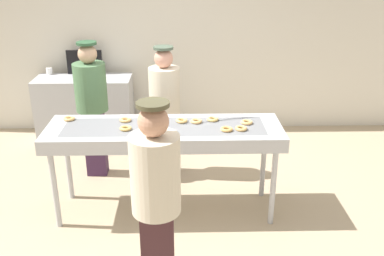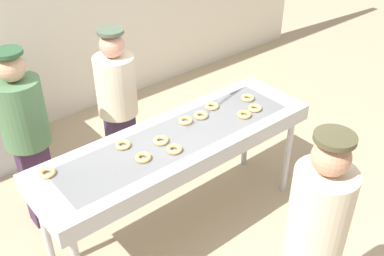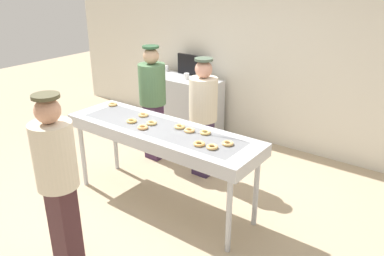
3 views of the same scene
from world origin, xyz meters
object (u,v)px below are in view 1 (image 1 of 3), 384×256
Objects in this scene: glazed_donut_1 at (227,129)px; glazed_donut_6 at (213,119)px; glazed_donut_8 at (149,131)px; glazed_donut_9 at (241,128)px; glazed_donut_2 at (182,121)px; worker_baker at (165,103)px; glazed_donut_10 at (69,119)px; paper_cup_0 at (89,75)px; menu_display at (85,62)px; glazed_donut_0 at (196,121)px; prep_counter at (86,109)px; worker_assistant at (92,101)px; glazed_donut_7 at (126,128)px; glazed_donut_4 at (125,120)px; paper_cup_1 at (49,71)px; customer_waiting at (156,197)px; glazed_donut_5 at (149,125)px; fryer_conveyor at (164,134)px; glazed_donut_3 at (247,122)px.

glazed_donut_1 is 1.00× the size of glazed_donut_6.
glazed_donut_9 is (0.89, 0.03, 0.00)m from glazed_donut_8.
worker_baker is (-0.20, 0.73, -0.07)m from glazed_donut_2.
paper_cup_0 is at bearing 94.31° from glazed_donut_10.
worker_baker is 1.78m from menu_display.
glazed_donut_0 and glazed_donut_6 have the same top height.
glazed_donut_8 is (-0.75, -0.02, 0.00)m from glazed_donut_1.
glazed_donut_2 is at bearing 89.25° from worker_baker.
paper_cup_0 is (0.10, -0.01, 0.51)m from prep_counter.
glazed_donut_2 is at bearing 158.92° from glazed_donut_9.
glazed_donut_6 is 0.07× the size of worker_assistant.
menu_display is (-0.84, 2.24, 0.11)m from glazed_donut_7.
glazed_donut_4 is 1.00× the size of glazed_donut_7.
glazed_donut_10 is at bearing 168.58° from glazed_donut_1.
customer_waiting is at bearing -63.60° from paper_cup_1.
glazed_donut_0 is at bearing 9.93° from glazed_donut_5.
paper_cup_1 reaches higher than glazed_donut_8.
worker_assistant is (-1.20, 0.74, -0.03)m from glazed_donut_0.
menu_display is (-0.10, 0.23, 0.13)m from paper_cup_0.
fryer_conveyor is at bearing -162.52° from glazed_donut_0.
glazed_donut_5 is 1.00× the size of glazed_donut_7.
glazed_donut_2 and glazed_donut_7 have the same top height.
glazed_donut_6 and glazed_donut_10 have the same top height.
glazed_donut_2 is 2.47m from menu_display.
prep_counter is at bearing 129.94° from glazed_donut_0.
worker_baker is at bearing 137.18° from glazed_donut_3.
menu_display reaches higher than glazed_donut_1.
glazed_donut_6 is at bearing 24.81° from glazed_donut_8.
glazed_donut_8 is at bearing -47.63° from glazed_donut_4.
customer_waiting reaches higher than menu_display.
glazed_donut_9 is at bearing 113.17° from worker_baker.
glazed_donut_6 is at bearing 17.70° from glazed_donut_0.
glazed_donut_0 is 1.00× the size of glazed_donut_1.
paper_cup_0 is 0.19× the size of menu_display.
paper_cup_1 reaches higher than glazed_donut_4.
customer_waiting is 1.25× the size of prep_counter.
glazed_donut_5 is 1.35m from customer_waiting.
glazed_donut_9 is 0.07× the size of worker_assistant.
glazed_donut_7 and glazed_donut_10 have the same top height.
worker_assistant is 2.33m from customer_waiting.
fryer_conveyor is 1.75× the size of prep_counter.
prep_counter is at bearing -22.26° from paper_cup_1.
glazed_donut_1 is 0.28m from glazed_donut_3.
glazed_donut_1 is at bearing -15.07° from glazed_donut_4.
worker_baker is (-0.63, 0.97, -0.07)m from glazed_donut_1.
prep_counter is (-1.21, 3.26, -0.50)m from customer_waiting.
paper_cup_0 reaches higher than glazed_donut_0.
glazed_donut_9 is (1.12, -0.03, 0.00)m from glazed_donut_7.
glazed_donut_1 and glazed_donut_3 have the same top height.
worker_baker is (-0.52, 0.70, -0.07)m from glazed_donut_6.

